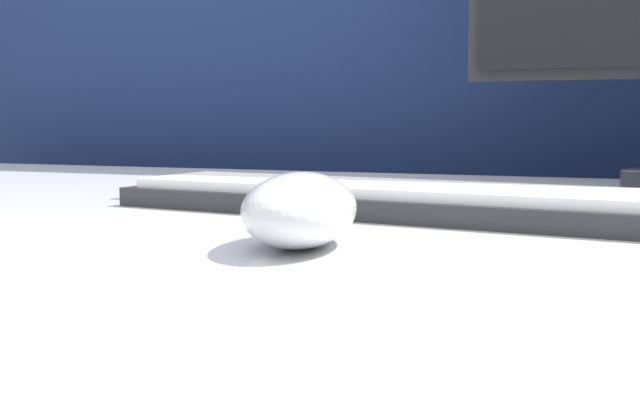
{
  "coord_description": "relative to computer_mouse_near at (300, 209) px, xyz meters",
  "views": [
    {
      "loc": [
        0.21,
        -0.5,
        0.83
      ],
      "look_at": [
        0.05,
        -0.06,
        0.78
      ],
      "focal_mm": 42.0,
      "sensor_mm": 36.0,
      "label": 1
    }
  ],
  "objects": [
    {
      "name": "partition_panel",
      "position": [
        -0.05,
        0.74,
        -0.13
      ],
      "size": [
        5.0,
        0.03,
        1.29
      ],
      "color": "navy",
      "rests_on": "ground_plane"
    },
    {
      "name": "computer_mouse_near",
      "position": [
        0.0,
        0.0,
        0.0
      ],
      "size": [
        0.08,
        0.12,
        0.04
      ],
      "rotation": [
        0.0,
        0.0,
        0.18
      ],
      "color": "silver",
      "rests_on": "desk"
    },
    {
      "name": "keyboard",
      "position": [
        0.01,
        0.17,
        -0.01
      ],
      "size": [
        0.46,
        0.17,
        0.02
      ],
      "rotation": [
        0.0,
        0.0,
        -0.13
      ],
      "color": "#28282D",
      "rests_on": "desk"
    }
  ]
}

